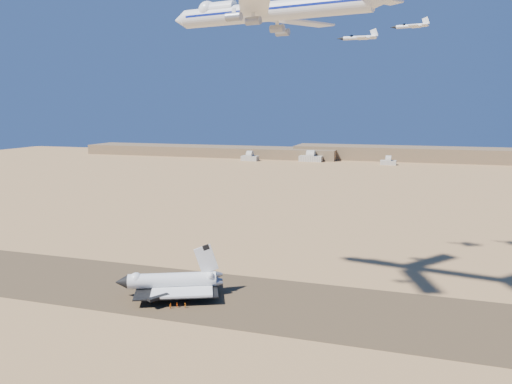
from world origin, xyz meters
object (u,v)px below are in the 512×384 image
(crew_b, at_px, (171,306))
(crew_c, at_px, (177,305))
(carrier_747, at_px, (265,12))
(chase_jet_d, at_px, (359,38))
(crew_a, at_px, (185,306))
(shuttle, at_px, (171,282))
(chase_jet_e, at_px, (411,26))

(crew_b, relative_size, crew_c, 1.06)
(carrier_747, height_order, crew_c, carrier_747)
(carrier_747, distance_m, chase_jet_d, 56.88)
(crew_b, height_order, crew_c, crew_b)
(crew_a, bearing_deg, crew_c, 80.41)
(shuttle, height_order, chase_jet_d, chase_jet_d)
(shuttle, xyz_separation_m, chase_jet_e, (80.68, 58.91, 97.39))
(crew_c, relative_size, chase_jet_e, 0.11)
(shuttle, height_order, chase_jet_e, chase_jet_e)
(shuttle, distance_m, crew_b, 13.35)
(crew_a, distance_m, crew_b, 5.07)
(crew_a, bearing_deg, crew_b, 93.85)
(crew_c, distance_m, chase_jet_e, 143.16)
(carrier_747, relative_size, crew_a, 41.79)
(crew_a, distance_m, chase_jet_d, 125.44)
(chase_jet_e, bearing_deg, chase_jet_d, -150.16)
(chase_jet_d, height_order, chase_jet_e, chase_jet_e)
(carrier_747, bearing_deg, shuttle, -169.05)
(chase_jet_e, bearing_deg, crew_c, -126.36)
(crew_b, xyz_separation_m, chase_jet_e, (75.28, 70.36, 101.66))
(chase_jet_d, bearing_deg, crew_c, -128.84)
(crew_c, height_order, chase_jet_d, chase_jet_d)
(carrier_747, bearing_deg, crew_b, -148.56)
(crew_b, xyz_separation_m, crew_c, (1.77, 1.47, -0.05))
(crew_b, height_order, chase_jet_e, chase_jet_e)
(shuttle, xyz_separation_m, crew_a, (10.10, -9.51, -4.27))
(chase_jet_d, xyz_separation_m, chase_jet_e, (20.00, 7.02, 4.68))
(crew_b, bearing_deg, chase_jet_d, -42.66)
(chase_jet_d, distance_m, chase_jet_e, 21.71)
(crew_b, relative_size, chase_jet_d, 0.11)
(carrier_747, distance_m, crew_c, 104.15)
(carrier_747, relative_size, crew_c, 44.25)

